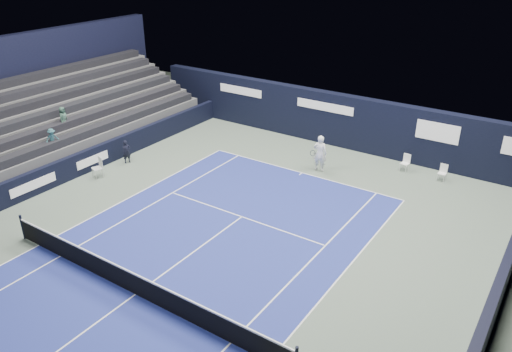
{
  "coord_description": "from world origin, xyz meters",
  "views": [
    {
      "loc": [
        11.17,
        -9.13,
        11.23
      ],
      "look_at": [
        -0.3,
        7.98,
        1.3
      ],
      "focal_mm": 35.0,
      "sensor_mm": 36.0,
      "label": 1
    }
  ],
  "objects_px": {
    "tennis_net": "(134,283)",
    "folding_chair_back_b": "(443,171)",
    "tennis_player": "(320,153)",
    "line_judge_chair": "(99,166)",
    "folding_chair_back_a": "(406,160)"
  },
  "relations": [
    {
      "from": "line_judge_chair",
      "to": "tennis_net",
      "type": "height_order",
      "value": "tennis_net"
    },
    {
      "from": "folding_chair_back_b",
      "to": "line_judge_chair",
      "type": "height_order",
      "value": "line_judge_chair"
    },
    {
      "from": "tennis_net",
      "to": "folding_chair_back_b",
      "type": "bearing_deg",
      "value": 67.28
    },
    {
      "from": "line_judge_chair",
      "to": "tennis_player",
      "type": "height_order",
      "value": "tennis_player"
    },
    {
      "from": "line_judge_chair",
      "to": "tennis_player",
      "type": "relative_size",
      "value": 0.55
    },
    {
      "from": "folding_chair_back_b",
      "to": "tennis_player",
      "type": "distance_m",
      "value": 6.25
    },
    {
      "from": "line_judge_chair",
      "to": "tennis_net",
      "type": "bearing_deg",
      "value": -14.94
    },
    {
      "from": "folding_chair_back_b",
      "to": "line_judge_chair",
      "type": "distance_m",
      "value": 17.54
    },
    {
      "from": "line_judge_chair",
      "to": "tennis_net",
      "type": "distance_m",
      "value": 10.19
    },
    {
      "from": "folding_chair_back_b",
      "to": "tennis_player",
      "type": "relative_size",
      "value": 0.44
    },
    {
      "from": "folding_chair_back_a",
      "to": "folding_chair_back_b",
      "type": "bearing_deg",
      "value": 4.45
    },
    {
      "from": "folding_chair_back_b",
      "to": "tennis_net",
      "type": "height_order",
      "value": "tennis_net"
    },
    {
      "from": "folding_chair_back_b",
      "to": "line_judge_chair",
      "type": "bearing_deg",
      "value": -144.5
    },
    {
      "from": "folding_chair_back_a",
      "to": "line_judge_chair",
      "type": "relative_size",
      "value": 0.84
    },
    {
      "from": "folding_chair_back_a",
      "to": "line_judge_chair",
      "type": "xyz_separation_m",
      "value": [
        -12.85,
        -9.57,
        0.01
      ]
    }
  ]
}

